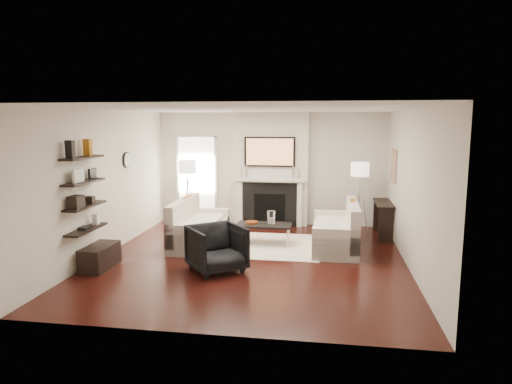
# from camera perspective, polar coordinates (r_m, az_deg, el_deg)

# --- Properties ---
(room_envelope) EXTENTS (6.00, 6.00, 6.00)m
(room_envelope) POSITION_cam_1_polar(r_m,az_deg,el_deg) (8.10, -0.65, 0.75)
(room_envelope) COLOR black
(room_envelope) RESTS_ON ground
(chimney_breast) EXTENTS (1.80, 0.25, 2.70)m
(chimney_breast) POSITION_cam_1_polar(r_m,az_deg,el_deg) (10.92, 1.82, 2.85)
(chimney_breast) COLOR silver
(chimney_breast) RESTS_ON floor
(fireplace_surround) EXTENTS (1.30, 0.02, 1.04)m
(fireplace_surround) POSITION_cam_1_polar(r_m,az_deg,el_deg) (10.91, 1.71, -1.56)
(fireplace_surround) COLOR black
(fireplace_surround) RESTS_ON floor
(firebox) EXTENTS (0.75, 0.02, 0.65)m
(firebox) POSITION_cam_1_polar(r_m,az_deg,el_deg) (10.92, 1.71, -1.93)
(firebox) COLOR black
(firebox) RESTS_ON floor
(mantel_pilaster_l) EXTENTS (0.12, 0.08, 1.10)m
(mantel_pilaster_l) POSITION_cam_1_polar(r_m,az_deg,el_deg) (10.98, -2.04, -1.33)
(mantel_pilaster_l) COLOR white
(mantel_pilaster_l) RESTS_ON floor
(mantel_pilaster_r) EXTENTS (0.12, 0.08, 1.10)m
(mantel_pilaster_r) POSITION_cam_1_polar(r_m,az_deg,el_deg) (10.81, 5.48, -1.53)
(mantel_pilaster_r) COLOR white
(mantel_pilaster_r) RESTS_ON floor
(mantel_shelf) EXTENTS (1.70, 0.18, 0.07)m
(mantel_shelf) POSITION_cam_1_polar(r_m,az_deg,el_deg) (10.77, 1.69, 1.53)
(mantel_shelf) COLOR white
(mantel_shelf) RESTS_ON chimney_breast
(tv_body) EXTENTS (1.20, 0.06, 0.70)m
(tv_body) POSITION_cam_1_polar(r_m,az_deg,el_deg) (10.73, 1.73, 5.05)
(tv_body) COLOR black
(tv_body) RESTS_ON chimney_breast
(tv_screen) EXTENTS (1.10, 0.00, 0.62)m
(tv_screen) POSITION_cam_1_polar(r_m,az_deg,el_deg) (10.70, 1.71, 5.04)
(tv_screen) COLOR #BF723F
(tv_screen) RESTS_ON tv_body
(candlestick_l_tall) EXTENTS (0.04, 0.04, 0.30)m
(candlestick_l_tall) POSITION_cam_1_polar(r_m,az_deg,el_deg) (10.84, -1.18, 2.57)
(candlestick_l_tall) COLOR silver
(candlestick_l_tall) RESTS_ON mantel_shelf
(candlestick_l_short) EXTENTS (0.04, 0.04, 0.24)m
(candlestick_l_short) POSITION_cam_1_polar(r_m,az_deg,el_deg) (10.86, -1.86, 2.42)
(candlestick_l_short) COLOR silver
(candlestick_l_short) RESTS_ON mantel_shelf
(candlestick_r_tall) EXTENTS (0.04, 0.04, 0.30)m
(candlestick_r_tall) POSITION_cam_1_polar(r_m,az_deg,el_deg) (10.70, 4.63, 2.46)
(candlestick_r_tall) COLOR silver
(candlestick_r_tall) RESTS_ON mantel_shelf
(candlestick_r_short) EXTENTS (0.04, 0.04, 0.24)m
(candlestick_r_short) POSITION_cam_1_polar(r_m,az_deg,el_deg) (10.70, 5.32, 2.29)
(candlestick_r_short) COLOR silver
(candlestick_r_short) RESTS_ON mantel_shelf
(hallway_panel) EXTENTS (0.90, 0.02, 2.10)m
(hallway_panel) POSITION_cam_1_polar(r_m,az_deg,el_deg) (11.43, -7.37, 1.53)
(hallway_panel) COLOR white
(hallway_panel) RESTS_ON floor
(door_trim_l) EXTENTS (0.06, 0.06, 2.16)m
(door_trim_l) POSITION_cam_1_polar(r_m,az_deg,el_deg) (11.55, -9.69, 1.56)
(door_trim_l) COLOR white
(door_trim_l) RESTS_ON floor
(door_trim_r) EXTENTS (0.06, 0.06, 2.16)m
(door_trim_r) POSITION_cam_1_polar(r_m,az_deg,el_deg) (11.29, -5.06, 1.48)
(door_trim_r) COLOR white
(door_trim_r) RESTS_ON floor
(door_trim_top) EXTENTS (1.02, 0.06, 0.06)m
(door_trim_top) POSITION_cam_1_polar(r_m,az_deg,el_deg) (11.32, -7.51, 6.95)
(door_trim_top) COLOR white
(door_trim_top) RESTS_ON wall_back
(rug) EXTENTS (2.60, 2.00, 0.01)m
(rug) POSITION_cam_1_polar(r_m,az_deg,el_deg) (9.32, -0.04, -6.62)
(rug) COLOR beige
(rug) RESTS_ON floor
(loveseat_left_base) EXTENTS (0.85, 1.80, 0.42)m
(loveseat_left_base) POSITION_cam_1_polar(r_m,az_deg,el_deg) (9.36, -7.05, -5.32)
(loveseat_left_base) COLOR beige
(loveseat_left_base) RESTS_ON floor
(loveseat_left_back) EXTENTS (0.18, 1.80, 0.80)m
(loveseat_left_back) POSITION_cam_1_polar(r_m,az_deg,el_deg) (9.39, -9.06, -3.34)
(loveseat_left_back) COLOR beige
(loveseat_left_back) RESTS_ON floor
(loveseat_left_arm_n) EXTENTS (0.85, 0.18, 0.60)m
(loveseat_left_arm_n) POSITION_cam_1_polar(r_m,az_deg,el_deg) (8.59, -8.53, -6.02)
(loveseat_left_arm_n) COLOR beige
(loveseat_left_arm_n) RESTS_ON floor
(loveseat_left_arm_s) EXTENTS (0.85, 0.18, 0.60)m
(loveseat_left_arm_s) POSITION_cam_1_polar(r_m,az_deg,el_deg) (10.10, -5.81, -3.72)
(loveseat_left_arm_s) COLOR beige
(loveseat_left_arm_s) RESTS_ON floor
(loveseat_left_cushion) EXTENTS (0.63, 1.44, 0.10)m
(loveseat_left_cushion) POSITION_cam_1_polar(r_m,az_deg,el_deg) (9.29, -6.78, -3.77)
(loveseat_left_cushion) COLOR beige
(loveseat_left_cushion) RESTS_ON loveseat_left_base
(pillow_left_orange) EXTENTS (0.10, 0.42, 0.42)m
(pillow_left_orange) POSITION_cam_1_polar(r_m,az_deg,el_deg) (9.63, -8.54, -1.79)
(pillow_left_orange) COLOR #A45F14
(pillow_left_orange) RESTS_ON loveseat_left_cushion
(pillow_left_charcoal) EXTENTS (0.10, 0.40, 0.40)m
(pillow_left_charcoal) POSITION_cam_1_polar(r_m,az_deg,el_deg) (9.07, -9.66, -2.54)
(pillow_left_charcoal) COLOR black
(pillow_left_charcoal) RESTS_ON loveseat_left_cushion
(loveseat_right_base) EXTENTS (0.85, 1.80, 0.42)m
(loveseat_right_base) POSITION_cam_1_polar(r_m,az_deg,el_deg) (9.15, 9.83, -5.72)
(loveseat_right_base) COLOR beige
(loveseat_right_base) RESTS_ON floor
(loveseat_right_back) EXTENTS (0.18, 1.80, 0.80)m
(loveseat_right_back) POSITION_cam_1_polar(r_m,az_deg,el_deg) (9.09, 12.00, -3.83)
(loveseat_right_back) COLOR beige
(loveseat_right_back) RESTS_ON floor
(loveseat_right_arm_n) EXTENTS (0.85, 0.18, 0.60)m
(loveseat_right_arm_n) POSITION_cam_1_polar(r_m,az_deg,el_deg) (8.34, 9.94, -6.51)
(loveseat_right_arm_n) COLOR beige
(loveseat_right_arm_n) RESTS_ON floor
(loveseat_right_arm_s) EXTENTS (0.85, 0.18, 0.60)m
(loveseat_right_arm_s) POSITION_cam_1_polar(r_m,az_deg,el_deg) (9.92, 9.76, -4.04)
(loveseat_right_arm_s) COLOR beige
(loveseat_right_arm_s) RESTS_ON floor
(loveseat_right_cushion) EXTENTS (0.63, 1.44, 0.10)m
(loveseat_right_cushion) POSITION_cam_1_polar(r_m,az_deg,el_deg) (9.09, 9.55, -4.12)
(loveseat_right_cushion) COLOR beige
(loveseat_right_cushion) RESTS_ON loveseat_right_base
(pillow_right_orange) EXTENTS (0.10, 0.42, 0.42)m
(pillow_right_orange) POSITION_cam_1_polar(r_m,az_deg,el_deg) (9.34, 11.94, -2.21)
(pillow_right_orange) COLOR #A45F14
(pillow_right_orange) RESTS_ON loveseat_right_cushion
(pillow_right_charcoal) EXTENTS (0.10, 0.40, 0.40)m
(pillow_right_charcoal) POSITION_cam_1_polar(r_m,az_deg,el_deg) (8.76, 12.14, -3.02)
(pillow_right_charcoal) COLOR black
(pillow_right_charcoal) RESTS_ON loveseat_right_cushion
(coffee_table) EXTENTS (1.10, 0.55, 0.04)m
(coffee_table) POSITION_cam_1_polar(r_m,az_deg,el_deg) (9.30, 0.99, -4.14)
(coffee_table) COLOR black
(coffee_table) RESTS_ON floor
(coffee_leg_nw) EXTENTS (0.02, 0.02, 0.38)m
(coffee_leg_nw) POSITION_cam_1_polar(r_m,az_deg,el_deg) (9.22, -2.29, -5.61)
(coffee_leg_nw) COLOR silver
(coffee_leg_nw) RESTS_ON floor
(coffee_leg_ne) EXTENTS (0.02, 0.02, 0.38)m
(coffee_leg_ne) POSITION_cam_1_polar(r_m,az_deg,el_deg) (9.08, 3.94, -5.84)
(coffee_leg_ne) COLOR silver
(coffee_leg_ne) RESTS_ON floor
(coffee_leg_sw) EXTENTS (0.02, 0.02, 0.38)m
(coffee_leg_sw) POSITION_cam_1_polar(r_m,az_deg,el_deg) (9.64, -1.79, -4.97)
(coffee_leg_sw) COLOR silver
(coffee_leg_sw) RESTS_ON floor
(coffee_leg_se) EXTENTS (0.02, 0.02, 0.38)m
(coffee_leg_se) POSITION_cam_1_polar(r_m,az_deg,el_deg) (9.51, 4.17, -5.18)
(coffee_leg_se) COLOR silver
(coffee_leg_se) RESTS_ON floor
(hurricane_glass) EXTENTS (0.16, 0.16, 0.28)m
(hurricane_glass) POSITION_cam_1_polar(r_m,az_deg,el_deg) (9.24, 1.92, -3.21)
(hurricane_glass) COLOR white
(hurricane_glass) RESTS_ON coffee_table
(hurricane_candle) EXTENTS (0.09, 0.09, 0.13)m
(hurricane_candle) POSITION_cam_1_polar(r_m,az_deg,el_deg) (9.26, 1.92, -3.60)
(hurricane_candle) COLOR white
(hurricane_candle) RESTS_ON coffee_table
(copper_bowl) EXTENTS (0.26, 0.26, 0.04)m
(copper_bowl) POSITION_cam_1_polar(r_m,az_deg,el_deg) (9.32, -0.53, -3.82)
(copper_bowl) COLOR #A14A1A
(copper_bowl) RESTS_ON coffee_table
(armchair) EXTENTS (1.13, 1.12, 0.85)m
(armchair) POSITION_cam_1_polar(r_m,az_deg,el_deg) (7.69, -4.93, -6.75)
(armchair) COLOR black
(armchair) RESTS_ON floor
(lamp_left_post) EXTENTS (0.02, 0.02, 1.20)m
(lamp_left_post) POSITION_cam_1_polar(r_m,az_deg,el_deg) (10.76, -8.47, -1.37)
(lamp_left_post) COLOR silver
(lamp_left_post) RESTS_ON floor
(lamp_left_shade) EXTENTS (0.40, 0.40, 0.30)m
(lamp_left_shade) POSITION_cam_1_polar(r_m,az_deg,el_deg) (10.65, -8.57, 3.14)
(lamp_left_shade) COLOR white
(lamp_left_shade) RESTS_ON lamp_left_post
(lamp_left_leg_a) EXTENTS (0.25, 0.02, 1.23)m
(lamp_left_leg_a) POSITION_cam_1_polar(r_m,az_deg,el_deg) (10.73, -7.91, -1.38)
(lamp_left_leg_a) COLOR silver
(lamp_left_leg_a) RESTS_ON floor
(lamp_left_leg_b) EXTENTS (0.14, 0.22, 1.23)m
(lamp_left_leg_b) POSITION_cam_1_polar(r_m,az_deg,el_deg) (10.87, -8.60, -1.27)
(lamp_left_leg_b) COLOR silver
(lamp_left_leg_b) RESTS_ON floor
(lamp_left_leg_c) EXTENTS (0.14, 0.22, 1.23)m
(lamp_left_leg_c) POSITION_cam_1_polar(r_m,az_deg,el_deg) (10.69, -8.90, -1.45)
(lamp_left_leg_c) COLOR silver
(lamp_left_leg_c) RESTS_ON floor
(lamp_right_post) EXTENTS (0.02, 0.02, 1.20)m
(lamp_right_post) POSITION_cam_1_polar(r_m,az_deg,el_deg) (10.35, 12.71, -1.90)
(lamp_right_post) COLOR silver
(lamp_right_post) RESTS_ON floor
(lamp_right_shade) EXTENTS (0.40, 0.40, 0.30)m
(lamp_right_shade) POSITION_cam_1_polar(r_m,az_deg,el_deg) (10.23, 12.87, 2.79)
(lamp_right_shade) COLOR white
(lamp_right_shade) RESTS_ON lamp_right_post
(lamp_right_leg_a) EXTENTS (0.25, 0.02, 1.23)m
(lamp_right_leg_a) POSITION_cam_1_polar(r_m,az_deg,el_deg) (10.36, 13.32, -1.91)
(lamp_right_leg_a) COLOR silver
(lamp_right_leg_a) RESTS_ON floor
(lamp_right_leg_b) EXTENTS (0.14, 0.22, 1.23)m
(lamp_right_leg_b) POSITION_cam_1_polar(r_m,az_deg,el_deg) (10.44, 12.37, -1.79)
(lamp_right_leg_b) COLOR silver
(lamp_right_leg_b) RESTS_ON floor
(lamp_right_leg_c) EXTENTS (0.14, 0.22, 1.23)m
(lamp_right_leg_c) POSITION_cam_1_polar(r_m,az_deg,el_deg) (10.25, 12.44, -1.99)
(lamp_right_leg_c) COLOR silver
(lamp_right_leg_c) RESTS_ON floor
(console_top) EXTENTS (0.35, 1.20, 0.04)m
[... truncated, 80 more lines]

